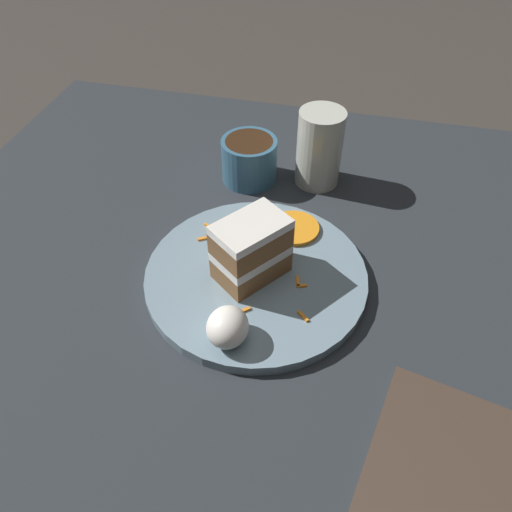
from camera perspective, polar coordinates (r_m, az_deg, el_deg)
ground_plane at (r=0.70m, az=3.89°, el=-4.17°), size 6.00×6.00×0.00m
dining_table at (r=0.69m, az=3.95°, el=-3.39°), size 0.93×1.13×0.03m
plate at (r=0.67m, az=-0.00°, el=-2.33°), size 0.29×0.29×0.02m
cake_slice at (r=0.63m, az=-0.57°, el=0.75°), size 0.11×0.10×0.09m
cream_dollop at (r=0.58m, az=-3.27°, el=-8.11°), size 0.05×0.05×0.04m
orange_garnish at (r=0.72m, az=4.38°, el=3.20°), size 0.07×0.07×0.01m
carrot_shreds_scatter at (r=0.67m, az=-0.15°, el=-0.85°), size 0.17×0.18×0.00m
drinking_glass at (r=0.81m, az=6.97°, el=11.64°), size 0.07×0.07×0.12m
coffee_mug at (r=0.82m, az=-0.78°, el=11.08°), size 0.09×0.09×0.07m
menu_card at (r=0.57m, az=22.36°, el=-22.28°), size 0.22×0.21×0.00m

